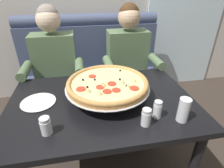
{
  "coord_description": "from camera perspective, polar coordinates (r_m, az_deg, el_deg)",
  "views": [
    {
      "loc": [
        -0.12,
        -1.0,
        1.42
      ],
      "look_at": [
        0.09,
        0.09,
        0.8
      ],
      "focal_mm": 28.89,
      "sensor_mm": 36.0,
      "label": 1
    }
  ],
  "objects": [
    {
      "name": "shaker_parmesan",
      "position": [
        1.01,
        -20.16,
        -12.6
      ],
      "size": [
        0.06,
        0.06,
        0.1
      ],
      "color": "white",
      "rests_on": "dining_table"
    },
    {
      "name": "shaker_pepper_flakes",
      "position": [
        1.09,
        14.13,
        -8.15
      ],
      "size": [
        0.05,
        0.05,
        0.11
      ],
      "color": "white",
      "rests_on": "dining_table"
    },
    {
      "name": "diner_right",
      "position": [
        1.84,
        5.55,
        6.26
      ],
      "size": [
        0.54,
        0.64,
        1.27
      ],
      "color": "#2D3342",
      "rests_on": "ground_plane"
    },
    {
      "name": "drinking_glass",
      "position": [
        1.1,
        21.65,
        -7.96
      ],
      "size": [
        0.06,
        0.06,
        0.14
      ],
      "color": "silver",
      "rests_on": "dining_table"
    },
    {
      "name": "diner_left",
      "position": [
        1.79,
        -17.58,
        4.34
      ],
      "size": [
        0.54,
        0.64,
        1.27
      ],
      "color": "#2D3342",
      "rests_on": "ground_plane"
    },
    {
      "name": "shaker_oregano",
      "position": [
        1.02,
        10.72,
        -10.61
      ],
      "size": [
        0.05,
        0.05,
        0.1
      ],
      "color": "white",
      "rests_on": "dining_table"
    },
    {
      "name": "dining_table",
      "position": [
        1.28,
        -3.08,
        -8.55
      ],
      "size": [
        1.24,
        0.83,
        0.73
      ],
      "color": "black",
      "rests_on": "ground_plane"
    },
    {
      "name": "patio_chair",
      "position": [
        3.63,
        17.02,
        13.63
      ],
      "size": [
        0.43,
        0.43,
        0.86
      ],
      "color": "black",
      "rests_on": "ground_plane"
    },
    {
      "name": "pizza",
      "position": [
        1.19,
        -1.41,
        0.13
      ],
      "size": [
        0.56,
        0.56,
        0.14
      ],
      "color": "silver",
      "rests_on": "dining_table"
    },
    {
      "name": "booth_bench",
      "position": [
        2.15,
        -6.13,
        0.62
      ],
      "size": [
        1.62,
        0.78,
        1.13
      ],
      "color": "#424C6B",
      "rests_on": "ground_plane"
    },
    {
      "name": "plate_near_left",
      "position": [
        1.29,
        -22.33,
        -5.07
      ],
      "size": [
        0.23,
        0.23,
        0.02
      ],
      "color": "white",
      "rests_on": "dining_table"
    }
  ]
}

